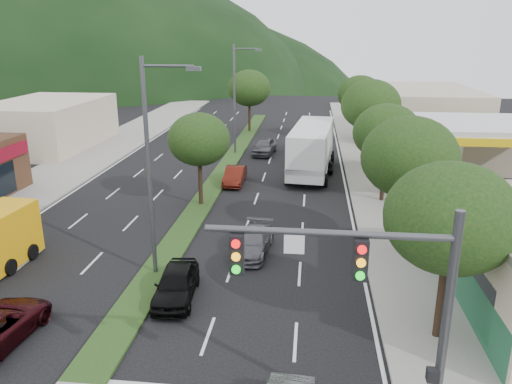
# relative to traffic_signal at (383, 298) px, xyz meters

# --- Properties ---
(sidewalk_right) EXTENTS (5.00, 90.00, 0.15)m
(sidewalk_right) POSITION_rel_traffic_signal_xyz_m (3.47, 26.54, -4.57)
(sidewalk_right) COLOR gray
(sidewalk_right) RESTS_ON ground
(sidewalk_left) EXTENTS (6.00, 90.00, 0.15)m
(sidewalk_left) POSITION_rel_traffic_signal_xyz_m (-22.03, 26.54, -4.57)
(sidewalk_left) COLOR gray
(sidewalk_left) RESTS_ON ground
(median) EXTENTS (1.60, 56.00, 0.12)m
(median) POSITION_rel_traffic_signal_xyz_m (-9.03, 29.54, -4.59)
(median) COLOR #213513
(median) RESTS_ON ground
(traffic_signal) EXTENTS (6.12, 0.40, 7.00)m
(traffic_signal) POSITION_rel_traffic_signal_xyz_m (0.00, 0.00, 0.00)
(traffic_signal) COLOR #47494C
(traffic_signal) RESTS_ON ground
(gas_canopy) EXTENTS (12.20, 8.20, 5.25)m
(gas_canopy) POSITION_rel_traffic_signal_xyz_m (9.97, 23.54, 0.00)
(gas_canopy) COLOR silver
(gas_canopy) RESTS_ON ground
(bldg_left_far) EXTENTS (9.00, 14.00, 4.60)m
(bldg_left_far) POSITION_rel_traffic_signal_xyz_m (-28.03, 35.54, -2.35)
(bldg_left_far) COLOR beige
(bldg_left_far) RESTS_ON ground
(bldg_right_far) EXTENTS (10.00, 16.00, 5.20)m
(bldg_right_far) POSITION_rel_traffic_signal_xyz_m (10.47, 45.54, -2.05)
(bldg_right_far) COLOR beige
(bldg_right_far) RESTS_ON ground
(tree_r_a) EXTENTS (4.60, 4.60, 6.63)m
(tree_r_a) POSITION_rel_traffic_signal_xyz_m (2.97, 5.54, 0.17)
(tree_r_a) COLOR black
(tree_r_a) RESTS_ON sidewalk_right
(tree_r_b) EXTENTS (4.80, 4.80, 6.94)m
(tree_r_b) POSITION_rel_traffic_signal_xyz_m (2.97, 13.54, 0.39)
(tree_r_b) COLOR black
(tree_r_b) RESTS_ON sidewalk_right
(tree_r_c) EXTENTS (4.40, 4.40, 6.48)m
(tree_r_c) POSITION_rel_traffic_signal_xyz_m (2.97, 21.54, 0.10)
(tree_r_c) COLOR black
(tree_r_c) RESTS_ON sidewalk_right
(tree_r_d) EXTENTS (5.00, 5.00, 7.17)m
(tree_r_d) POSITION_rel_traffic_signal_xyz_m (2.97, 31.54, 0.54)
(tree_r_d) COLOR black
(tree_r_d) RESTS_ON sidewalk_right
(tree_r_e) EXTENTS (4.60, 4.60, 6.71)m
(tree_r_e) POSITION_rel_traffic_signal_xyz_m (2.97, 41.54, 0.25)
(tree_r_e) COLOR black
(tree_r_e) RESTS_ON sidewalk_right
(tree_med_near) EXTENTS (4.00, 4.00, 6.02)m
(tree_med_near) POSITION_rel_traffic_signal_xyz_m (-9.03, 19.54, -0.22)
(tree_med_near) COLOR black
(tree_med_near) RESTS_ON median
(tree_med_far) EXTENTS (4.80, 4.80, 6.94)m
(tree_med_far) POSITION_rel_traffic_signal_xyz_m (-9.03, 45.54, 0.36)
(tree_med_far) COLOR black
(tree_med_far) RESTS_ON median
(streetlight_near) EXTENTS (2.60, 0.25, 10.00)m
(streetlight_near) POSITION_rel_traffic_signal_xyz_m (-8.82, 9.54, 0.94)
(streetlight_near) COLOR #47494C
(streetlight_near) RESTS_ON ground
(streetlight_mid) EXTENTS (2.60, 0.25, 10.00)m
(streetlight_mid) POSITION_rel_traffic_signal_xyz_m (-8.82, 34.54, 0.94)
(streetlight_mid) COLOR #47494C
(streetlight_mid) RESTS_ON ground
(car_queue_a) EXTENTS (1.95, 4.17, 1.38)m
(car_queue_a) POSITION_rel_traffic_signal_xyz_m (-7.43, 7.40, -3.95)
(car_queue_a) COLOR black
(car_queue_a) RESTS_ON ground
(car_queue_b) EXTENTS (2.09, 4.38, 1.23)m
(car_queue_b) POSITION_rel_traffic_signal_xyz_m (-4.72, 12.40, -4.03)
(car_queue_b) COLOR #545359
(car_queue_b) RESTS_ON ground
(car_queue_c) EXTENTS (1.40, 3.96, 1.30)m
(car_queue_c) POSITION_rel_traffic_signal_xyz_m (-7.53, 24.62, -3.99)
(car_queue_c) COLOR #53160D
(car_queue_c) RESTS_ON ground
(car_queue_d) EXTENTS (2.79, 5.43, 1.47)m
(car_queue_d) POSITION_rel_traffic_signal_xyz_m (-1.39, 29.62, -3.91)
(car_queue_d) COLOR black
(car_queue_d) RESTS_ON ground
(car_queue_e) EXTENTS (2.21, 4.56, 1.50)m
(car_queue_e) POSITION_rel_traffic_signal_xyz_m (-6.25, 34.62, -3.90)
(car_queue_e) COLOR #515156
(car_queue_e) RESTS_ON ground
(motorhome) EXTENTS (4.02, 10.33, 3.87)m
(motorhome) POSITION_rel_traffic_signal_xyz_m (-1.82, 28.41, -2.58)
(motorhome) COLOR silver
(motorhome) RESTS_ON ground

